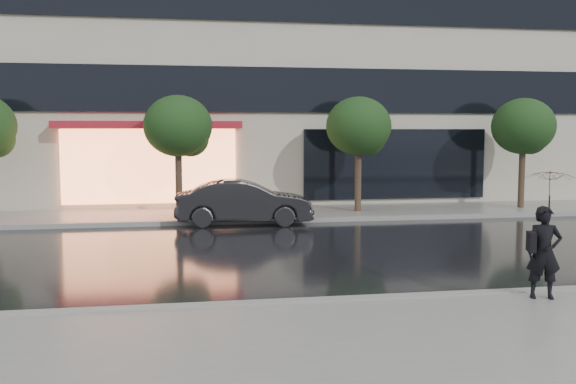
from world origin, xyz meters
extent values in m
plane|color=black|center=(0.00, 0.00, 0.00)|extent=(120.00, 120.00, 0.00)
cube|color=slate|center=(0.00, -3.25, 0.06)|extent=(60.00, 4.50, 0.12)
cube|color=slate|center=(0.00, 10.25, 0.06)|extent=(60.00, 3.50, 0.12)
cube|color=gray|center=(0.00, -1.00, 0.07)|extent=(60.00, 0.25, 0.14)
cube|color=gray|center=(0.00, 8.50, 0.07)|extent=(60.00, 0.25, 0.14)
cube|color=black|center=(0.00, 11.94, 4.30)|extent=(28.00, 0.12, 1.60)
cube|color=#FF8C59|center=(-4.00, 11.92, 1.60)|extent=(6.00, 0.10, 2.60)
cube|color=#A41926|center=(-4.00, 11.59, 3.05)|extent=(6.40, 0.70, 0.25)
cube|color=black|center=(5.00, 11.94, 1.60)|extent=(7.00, 0.10, 2.60)
cylinder|color=#33261C|center=(-3.00, 10.00, 1.10)|extent=(0.22, 0.22, 2.20)
ellipsoid|color=black|center=(-3.00, 10.00, 3.00)|extent=(2.20, 2.20, 1.98)
sphere|color=black|center=(-2.60, 10.20, 2.60)|extent=(1.20, 1.20, 1.20)
cylinder|color=#33261C|center=(3.00, 10.00, 1.10)|extent=(0.22, 0.22, 2.20)
ellipsoid|color=black|center=(3.00, 10.00, 3.00)|extent=(2.20, 2.20, 1.98)
sphere|color=black|center=(3.40, 10.20, 2.60)|extent=(1.20, 1.20, 1.20)
cylinder|color=#33261C|center=(9.00, 10.00, 1.10)|extent=(0.22, 0.22, 2.20)
ellipsoid|color=black|center=(9.00, 10.00, 3.00)|extent=(2.20, 2.20, 1.98)
sphere|color=black|center=(9.40, 10.20, 2.60)|extent=(1.20, 1.20, 1.20)
imported|color=black|center=(-1.05, 8.30, 0.68)|extent=(4.21, 1.72, 1.36)
imported|color=black|center=(2.89, -1.50, 0.88)|extent=(0.63, 0.50, 1.52)
imported|color=black|center=(2.94, -1.51, 1.86)|extent=(1.01, 1.02, 0.75)
cylinder|color=black|center=(2.94, -1.51, 1.44)|extent=(0.02, 0.02, 0.76)
cube|color=black|center=(2.66, -1.49, 1.06)|extent=(0.17, 0.30, 0.32)
camera|label=1|loc=(-2.96, -10.97, 2.88)|focal=40.00mm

